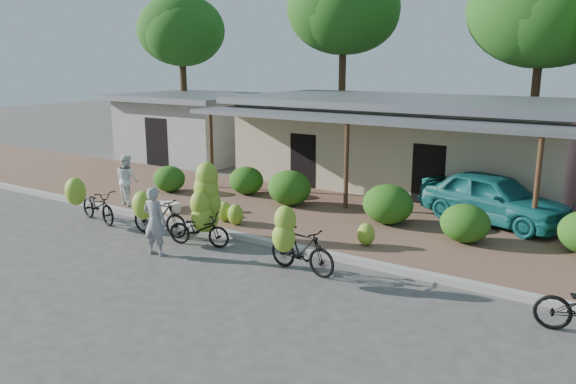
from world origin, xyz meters
name	(u,v)px	position (x,y,z in m)	size (l,w,h in m)	color
ground	(223,269)	(0.00, 0.00, 0.00)	(100.00, 100.00, 0.00)	#474442
sidewalk	(328,218)	(0.00, 5.00, 0.06)	(60.00, 6.00, 0.12)	brown
curb	(272,243)	(0.00, 2.00, 0.07)	(60.00, 0.25, 0.15)	#A8A399
shop_main	(405,141)	(0.00, 10.93, 1.72)	(13.00, 8.50, 3.35)	#B9B08C
shop_grey	(194,126)	(-11.00, 10.99, 1.62)	(7.00, 6.00, 3.15)	#AAA9A4
tree_back_left	(180,29)	(-13.69, 13.11, 6.38)	(4.75, 4.59, 8.15)	#503720
tree_far_center	(341,7)	(-5.69, 16.11, 7.30)	(5.63, 5.55, 9.42)	#503720
tree_center_right	(539,6)	(3.31, 16.61, 6.95)	(6.18, 6.14, 9.30)	#503720
hedge_0	(169,179)	(-6.40, 4.68, 0.58)	(1.19, 1.07, 0.93)	#175212
hedge_1	(246,180)	(-3.84, 5.90, 0.61)	(1.25, 1.13, 0.98)	#175212
hedge_2	(290,188)	(-1.73, 5.46, 0.69)	(1.46, 1.31, 1.14)	#175212
hedge_3	(388,204)	(1.83, 5.22, 0.69)	(1.47, 1.32, 1.15)	#175212
hedge_4	(465,223)	(4.19, 4.74, 0.62)	(1.28, 1.15, 1.00)	#175212
bike_far_left	(94,203)	(-5.67, 0.86, 0.60)	(1.97, 1.43, 1.45)	black
bike_left	(156,215)	(-3.06, 0.88, 0.64)	(1.84, 1.28, 1.41)	black
bike_center	(203,211)	(-1.68, 1.26, 0.87)	(1.80, 1.34, 2.13)	black
bike_right	(298,245)	(1.64, 0.70, 0.68)	(1.83, 1.20, 1.69)	black
loose_banana_a	(224,212)	(-2.24, 2.76, 0.42)	(0.48, 0.41, 0.60)	#ABC932
loose_banana_b	(235,215)	(-1.74, 2.67, 0.42)	(0.49, 0.41, 0.61)	#ABC932
loose_banana_c	(366,234)	(2.18, 3.08, 0.41)	(0.46, 0.39, 0.58)	#ABC932
sack_near	(208,210)	(-3.08, 3.02, 0.27)	(0.85, 0.40, 0.30)	silver
sack_far	(168,207)	(-4.47, 2.71, 0.26)	(0.75, 0.38, 0.28)	silver
vendor	(155,221)	(-2.00, -0.16, 0.87)	(0.63, 0.42, 1.74)	gray
bystander	(127,180)	(-6.18, 2.60, 0.94)	(0.80, 0.62, 1.65)	white
teal_van	(493,198)	(4.32, 7.00, 0.85)	(1.73, 4.31, 1.47)	#186E6C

